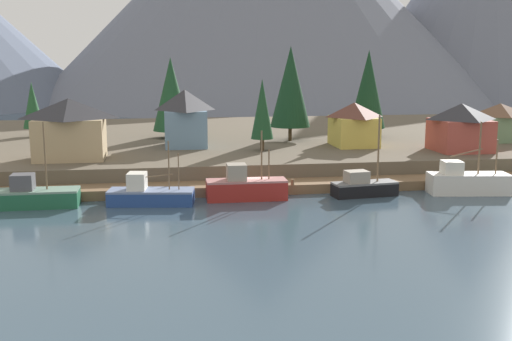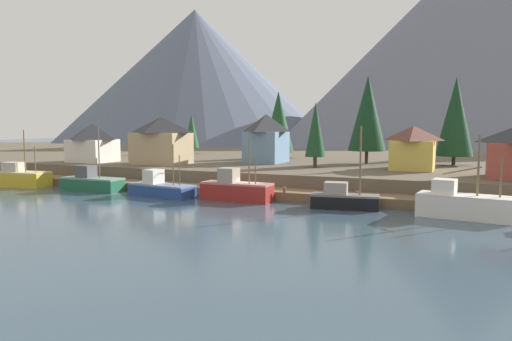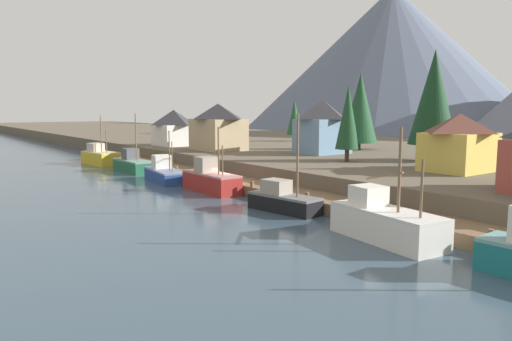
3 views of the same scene
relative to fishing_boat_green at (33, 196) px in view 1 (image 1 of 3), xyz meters
name	(u,v)px [view 1 (image 1 of 3)]	position (x,y,z in m)	size (l,w,h in m)	color
ground_plane	(233,167)	(21.55, 21.58, -1.56)	(400.00, 400.00, 1.00)	#384C5B
dock	(252,187)	(21.55, 3.57, -0.56)	(80.00, 4.00, 1.60)	brown
shoreline_bank	(224,143)	(21.55, 33.58, 0.19)	(400.00, 56.00, 2.50)	brown
fishing_boat_green	(33,196)	(0.00, 0.00, 0.00)	(8.20, 2.88, 8.13)	#1E5B3D
fishing_boat_blue	(149,194)	(10.89, -0.52, -0.09)	(8.50, 3.95, 6.20)	navy
fishing_boat_red	(245,187)	(20.38, 0.14, 0.19)	(8.03, 2.62, 6.91)	maroon
fishing_boat_black	(363,186)	(32.57, -0.12, -0.06)	(6.93, 3.11, 8.32)	black
fishing_boat_white	(467,182)	(43.66, -0.59, 0.18)	(8.51, 4.05, 7.57)	silver
house_blue	(185,117)	(15.31, 21.52, 5.26)	(5.64, 6.82, 7.47)	#6689A8
house_yellow	(354,124)	(37.37, 18.67, 4.38)	(5.60, 6.85, 5.76)	gold
house_tan	(70,128)	(1.82, 12.90, 5.01)	(8.10, 6.18, 6.99)	tan
house_green	(499,122)	(58.63, 19.65, 4.16)	(7.22, 4.26, 5.33)	#6B8E66
house_red	(461,127)	(49.16, 12.28, 4.48)	(6.70, 6.66, 5.96)	#9E4238
conifer_near_left	(171,94)	(13.71, 31.06, 7.78)	(5.45, 5.45, 11.65)	#4C3823
conifer_near_right	(33,105)	(-6.57, 35.61, 6.06)	(2.97, 2.97, 8.05)	#4C3823
conifer_mid_left	(368,89)	(42.21, 27.58, 8.46)	(5.26, 5.26, 12.67)	#4C3823
conifer_mid_right	(290,87)	(30.12, 25.13, 9.01)	(5.60, 5.60, 13.17)	#4C3823
conifer_back_left	(262,109)	(24.71, 16.33, 6.65)	(2.82, 2.82, 8.97)	#4C3823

